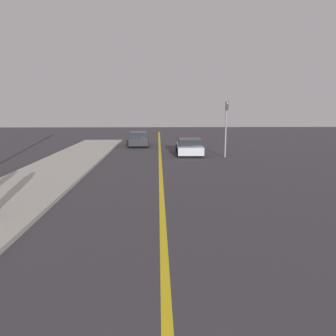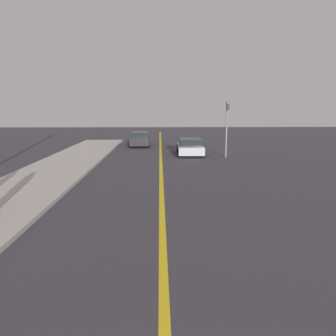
# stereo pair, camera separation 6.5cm
# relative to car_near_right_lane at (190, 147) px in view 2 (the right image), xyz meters

# --- Properties ---
(road_center_line) EXTENTS (0.20, 60.00, 0.01)m
(road_center_line) POSITION_rel_car_near_right_lane_xyz_m (-2.22, -6.33, -0.60)
(road_center_line) COLOR gold
(road_center_line) RESTS_ON ground_plane
(sidewalk_left) EXTENTS (3.89, 34.71, 0.15)m
(sidewalk_left) POSITION_rel_car_near_right_lane_xyz_m (-8.13, -6.97, -0.52)
(sidewalk_left) COLOR #ADA89E
(sidewalk_left) RESTS_ON ground_plane
(car_near_right_lane) EXTENTS (2.04, 3.96, 1.23)m
(car_near_right_lane) POSITION_rel_car_near_right_lane_xyz_m (0.00, 0.00, 0.00)
(car_near_right_lane) COLOR #9E9EA3
(car_near_right_lane) RESTS_ON ground_plane
(car_ahead_center) EXTENTS (2.01, 4.18, 1.32)m
(car_ahead_center) POSITION_rel_car_near_right_lane_xyz_m (-4.17, 5.91, 0.05)
(car_ahead_center) COLOR black
(car_ahead_center) RESTS_ON ground_plane
(traffic_light) EXTENTS (0.18, 0.40, 3.91)m
(traffic_light) POSITION_rel_car_near_right_lane_xyz_m (2.45, -1.36, 1.81)
(traffic_light) COLOR slate
(traffic_light) RESTS_ON ground_plane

